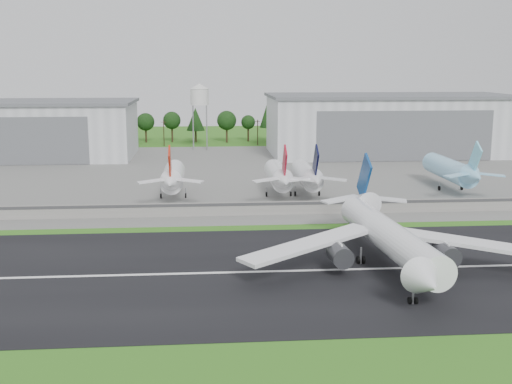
{
  "coord_description": "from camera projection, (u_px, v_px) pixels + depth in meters",
  "views": [
    {
      "loc": [
        -2.95,
        -101.41,
        36.98
      ],
      "look_at": [
        8.39,
        40.0,
        9.0
      ],
      "focal_mm": 45.0,
      "sensor_mm": 36.0,
      "label": 1
    }
  ],
  "objects": [
    {
      "name": "apron",
      "position": [
        214.0,
        173.0,
        223.91
      ],
      "size": [
        320.0,
        150.0,
        0.1
      ],
      "primitive_type": "cube",
      "color": "slate",
      "rests_on": "ground"
    },
    {
      "name": "treeline",
      "position": [
        211.0,
        142.0,
        316.82
      ],
      "size": [
        320.0,
        16.0,
        22.0
      ],
      "primitive_type": null,
      "color": "black",
      "rests_on": "ground"
    },
    {
      "name": "hangar_west",
      "position": [
        14.0,
        130.0,
        259.32
      ],
      "size": [
        97.0,
        44.0,
        23.2
      ],
      "color": "silver",
      "rests_on": "ground"
    },
    {
      "name": "blast_fence",
      "position": [
        218.0,
        209.0,
        159.98
      ],
      "size": [
        240.0,
        0.61,
        3.5
      ],
      "color": "gray",
      "rests_on": "ground"
    },
    {
      "name": "parked_jet_red_b",
      "position": [
        279.0,
        176.0,
        181.65
      ],
      "size": [
        7.36,
        31.29,
        16.75
      ],
      "color": "white",
      "rests_on": "ground"
    },
    {
      "name": "parked_jet_navy",
      "position": [
        308.0,
        176.0,
        182.3
      ],
      "size": [
        7.36,
        31.29,
        16.73
      ],
      "color": "silver",
      "rests_on": "ground"
    },
    {
      "name": "main_airliner",
      "position": [
        389.0,
        244.0,
        117.36
      ],
      "size": [
        57.17,
        59.24,
        18.17
      ],
      "rotation": [
        0.0,
        0.0,
        3.2
      ],
      "color": "white",
      "rests_on": "runway"
    },
    {
      "name": "utility_poles",
      "position": [
        211.0,
        146.0,
        302.15
      ],
      "size": [
        230.0,
        3.0,
        12.0
      ],
      "primitive_type": null,
      "color": "black",
      "rests_on": "ground"
    },
    {
      "name": "hangar_east",
      "position": [
        389.0,
        124.0,
        271.28
      ],
      "size": [
        102.0,
        47.0,
        25.2
      ],
      "color": "silver",
      "rests_on": "ground"
    },
    {
      "name": "runway",
      "position": [
        223.0,
        273.0,
        116.33
      ],
      "size": [
        320.0,
        60.0,
        0.1
      ],
      "primitive_type": "cube",
      "color": "black",
      "rests_on": "ground"
    },
    {
      "name": "ground",
      "position": [
        225.0,
        292.0,
        106.56
      ],
      "size": [
        600.0,
        600.0,
        0.0
      ],
      "primitive_type": "plane",
      "color": "#2F6217",
      "rests_on": "ground"
    },
    {
      "name": "runway_centerline",
      "position": [
        223.0,
        273.0,
        116.32
      ],
      "size": [
        220.0,
        1.0,
        0.02
      ],
      "primitive_type": "cube",
      "color": "white",
      "rests_on": "runway"
    },
    {
      "name": "parked_jet_skyblue",
      "position": [
        453.0,
        170.0,
        190.67
      ],
      "size": [
        7.36,
        37.29,
        16.97
      ],
      "color": "#8FD2F7",
      "rests_on": "ground"
    },
    {
      "name": "parked_jet_red_a",
      "position": [
        173.0,
        177.0,
        179.28
      ],
      "size": [
        7.36,
        31.29,
        16.86
      ],
      "color": "white",
      "rests_on": "ground"
    },
    {
      "name": "water_tower",
      "position": [
        199.0,
        94.0,
        282.34
      ],
      "size": [
        8.4,
        8.4,
        29.4
      ],
      "color": "#99999E",
      "rests_on": "ground"
    }
  ]
}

